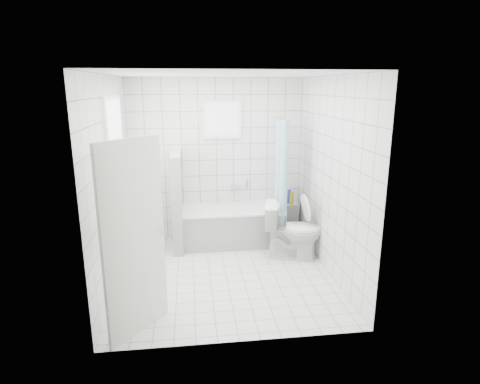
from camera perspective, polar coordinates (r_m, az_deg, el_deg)
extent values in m
plane|color=white|center=(5.54, -2.05, -11.56)|extent=(3.00, 3.00, 0.00)
plane|color=white|center=(4.97, -2.33, 16.39)|extent=(3.00, 3.00, 0.00)
cube|color=white|center=(6.57, -3.35, 4.58)|extent=(2.80, 0.02, 2.60)
cube|color=white|center=(3.67, -0.09, -3.66)|extent=(2.80, 0.02, 2.60)
cube|color=white|center=(5.18, -17.81, 1.11)|extent=(0.02, 3.00, 2.60)
cube|color=white|center=(5.40, 12.78, 2.02)|extent=(0.02, 3.00, 2.60)
cube|color=white|center=(5.40, -17.04, 4.97)|extent=(0.01, 0.90, 1.40)
cube|color=white|center=(6.45, -2.51, 10.23)|extent=(0.50, 0.01, 0.50)
cube|color=white|center=(5.56, -16.01, -2.54)|extent=(0.18, 1.02, 0.08)
cube|color=silver|center=(4.09, -14.79, -6.63)|extent=(0.53, 0.65, 2.00)
cube|color=white|center=(6.49, -1.09, -4.90)|extent=(1.57, 0.75, 0.55)
cube|color=white|center=(6.40, -1.10, -2.45)|extent=(1.59, 0.77, 0.03)
cube|color=white|center=(6.27, -8.90, -1.23)|extent=(0.15, 0.85, 1.50)
cube|color=white|center=(6.88, 6.52, -3.83)|extent=(0.40, 0.24, 0.55)
imported|color=white|center=(5.94, 7.52, -5.45)|extent=(0.91, 0.64, 0.84)
cylinder|color=silver|center=(6.22, 5.72, 10.47)|extent=(0.02, 0.80, 0.02)
cube|color=silver|center=(6.65, -0.56, 0.77)|extent=(0.18, 0.06, 0.06)
imported|color=#BABAC0|center=(5.59, -15.92, -0.23)|extent=(0.17, 0.17, 0.33)
imported|color=#B65B8E|center=(5.81, -15.58, -0.50)|extent=(0.11, 0.11, 0.17)
imported|color=white|center=(5.49, -16.05, -1.35)|extent=(0.19, 0.19, 0.18)
cylinder|color=#1734B8|center=(6.79, 6.99, -0.61)|extent=(0.06, 0.06, 0.24)
cylinder|color=gold|center=(6.72, 7.37, -0.88)|extent=(0.06, 0.06, 0.22)
cylinder|color=red|center=(6.79, 6.01, -0.76)|extent=(0.06, 0.06, 0.20)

